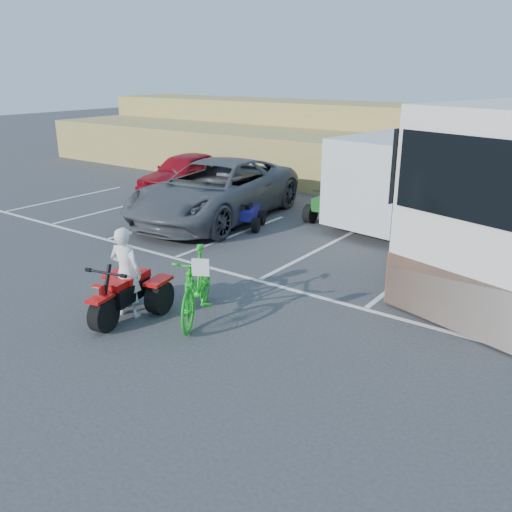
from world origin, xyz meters
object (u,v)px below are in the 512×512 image
Objects in this scene: green_dirt_bike at (196,285)px; grey_pickup at (215,190)px; red_car at (184,172)px; rider at (126,272)px; quad_atv_blue at (247,227)px; quad_atv_green at (333,221)px; red_trike_atv at (125,318)px; cargo_trailer at (411,175)px.

green_dirt_bike is 0.34× the size of grey_pickup.
grey_pickup reaches higher than red_car.
rider is 6.76m from quad_atv_blue.
green_dirt_bike is 1.34× the size of quad_atv_green.
quad_atv_blue is at bearing 94.07° from red_trike_atv.
grey_pickup reaches higher than green_dirt_bike.
rider is 0.27× the size of grey_pickup.
quad_atv_blue is at bearing -16.06° from grey_pickup.
red_car is (-8.26, 8.43, 0.08)m from green_dirt_bike.
rider is 1.06× the size of quad_atv_green.
red_trike_atv is at bearing -96.76° from quad_atv_blue.
cargo_trailer is (5.20, 3.32, 0.57)m from grey_pickup.
quad_atv_green is (1.82, 2.20, 0.00)m from quad_atv_blue.
rider is 1.41× the size of quad_atv_blue.
red_car is at bearing 128.69° from quad_atv_blue.
red_car reaches higher than quad_atv_blue.
cargo_trailer reaches higher than grey_pickup.
cargo_trailer is 2.81m from quad_atv_green.
green_dirt_bike reaches higher than red_trike_atv.
quad_atv_green is (-0.15, 8.77, 0.00)m from red_trike_atv.
rider is 10.16m from cargo_trailer.
cargo_trailer reaches higher than rider.
rider is at bearing -89.12° from quad_atv_green.
grey_pickup is at bearing 98.61° from green_dirt_bike.
green_dirt_bike reaches higher than quad_atv_blue.
grey_pickup is (-3.40, 6.80, 0.94)m from red_trike_atv.
red_car is 3.48× the size of quad_atv_blue.
red_car is at bearing -64.82° from rider.
grey_pickup reaches higher than red_trike_atv.
grey_pickup is 6.19m from cargo_trailer.
cargo_trailer is 4.86× the size of quad_atv_blue.
red_trike_atv is 0.28× the size of cargo_trailer.
quad_atv_blue is (-1.96, 6.57, 0.00)m from red_trike_atv.
grey_pickup reaches higher than rider.
red_trike_atv reaches higher than quad_atv_green.
rider is 0.40× the size of red_car.
grey_pickup is (-4.54, 5.93, 0.25)m from green_dirt_bike.
red_car reaches higher than quad_atv_green.
quad_atv_blue is at bearing -127.93° from cargo_trailer.
quad_atv_green is at bearing 27.10° from quad_atv_blue.
cargo_trailer is at bearing 19.97° from quad_atv_blue.
green_dirt_bike is (1.17, 0.72, -0.22)m from rider.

